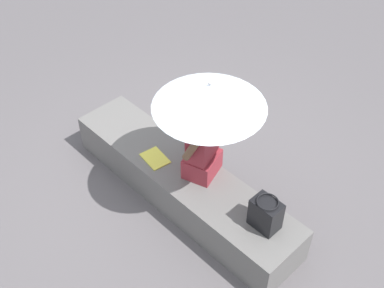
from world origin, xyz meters
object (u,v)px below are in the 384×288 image
(person_seated, at_px, (202,142))
(magazine, at_px, (155,158))
(parasol, at_px, (210,96))
(handbag_black, at_px, (266,214))

(person_seated, relative_size, magazine, 3.21)
(parasol, height_order, magazine, parasol)
(person_seated, xyz_separation_m, parasol, (0.10, -0.03, 0.60))
(person_seated, bearing_deg, magazine, -155.13)
(handbag_black, bearing_deg, magazine, -173.65)
(handbag_black, bearing_deg, parasol, 176.88)
(person_seated, distance_m, parasol, 0.61)
(person_seated, bearing_deg, parasol, -14.93)
(parasol, bearing_deg, person_seated, 165.07)
(person_seated, xyz_separation_m, magazine, (-0.45, -0.21, -0.38))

